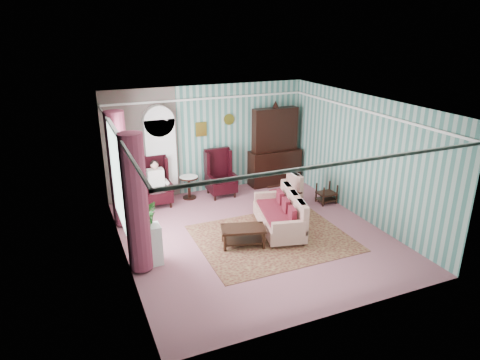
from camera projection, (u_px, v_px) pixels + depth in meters
name	position (u px, v px, depth m)	size (l,w,h in m)	color
floor	(254.00, 235.00, 9.43)	(6.00, 6.00, 0.00)	#975864
room_shell	(224.00, 148.00, 8.67)	(5.53, 6.02, 2.91)	#3D6E64
bookcase	(161.00, 158.00, 11.01)	(0.80, 0.28, 2.24)	silver
dresser_hutch	(275.00, 144.00, 12.07)	(1.50, 0.56, 2.36)	black
wingback_left	(156.00, 182.00, 10.75)	(0.76, 0.80, 1.25)	black
wingback_right	(221.00, 174.00, 11.39)	(0.76, 0.80, 1.25)	black
seated_woman	(156.00, 184.00, 10.76)	(0.44, 0.40, 1.18)	white
round_side_table	(189.00, 188.00, 11.32)	(0.50, 0.50, 0.60)	black
nest_table	(326.00, 193.00, 11.02)	(0.45, 0.38, 0.54)	black
plant_stand	(147.00, 246.00, 8.16)	(0.55, 0.35, 0.80)	white
rug	(272.00, 238.00, 9.28)	(3.20, 2.60, 0.01)	#4B191E
sofa	(279.00, 210.00, 9.48)	(1.80, 0.89, 0.98)	beige
floral_armchair	(284.00, 193.00, 10.59)	(0.75, 0.85, 0.88)	beige
coffee_table	(243.00, 237.00, 8.91)	(0.91, 0.51, 0.41)	black
potted_plant_a	(145.00, 217.00, 7.90)	(0.40, 0.34, 0.44)	#2B581B
potted_plant_b	(150.00, 212.00, 8.10)	(0.25, 0.20, 0.45)	#19501C
potted_plant_c	(143.00, 215.00, 8.01)	(0.24, 0.24, 0.43)	#16491A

